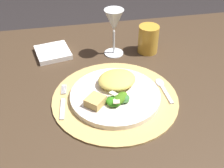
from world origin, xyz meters
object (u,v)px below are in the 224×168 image
Objects in this scene: spoon at (162,86)px; wine_glass at (114,23)px; dinner_plate at (115,96)px; amber_tumbler at (148,39)px; dining_table at (115,128)px; fork at (63,103)px; napkin at (53,52)px.

wine_glass is at bearing 114.80° from spoon.
amber_tumbler is at bearing 55.12° from dinner_plate.
fork reaches higher than dining_table.
fork is 1.29× the size of napkin.
dinner_plate reaches higher than dining_table.
spoon is (0.31, 0.02, -0.00)m from fork.
amber_tumbler is (0.02, 0.23, 0.04)m from spoon.
dining_table is 7.26× the size of wine_glass.
wine_glass reaches higher than dining_table.
napkin is (-0.18, 0.29, -0.01)m from dinner_plate.
dinner_plate is at bearing -100.43° from dining_table.
fork is at bearing -176.27° from spoon.
dinner_plate is 0.31m from amber_tumbler.
fork is (-0.15, 0.00, -0.01)m from dinner_plate.
dining_table is 0.35m from amber_tumbler.
napkin reaches higher than spoon.
dinner_plate is (-0.01, -0.04, 0.18)m from dining_table.
fork is 1.24× the size of spoon.
spoon is 0.28m from wine_glass.
napkin is at bearing 94.05° from fork.
napkin is (-0.33, 0.27, 0.00)m from spoon.
fork is 0.41m from amber_tumbler.
amber_tumbler is at bearing -3.41° from wine_glass.
dining_table is 0.24m from fork.
dinner_plate reaches higher than napkin.
napkin is at bearing 125.60° from dining_table.
wine_glass is 0.15m from amber_tumbler.
amber_tumbler reaches higher than fork.
napkin is 0.70× the size of wine_glass.
wine_glass is at bearing -9.19° from napkin.
dinner_plate is 0.16m from spoon.
amber_tumbler is at bearing 85.12° from spoon.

